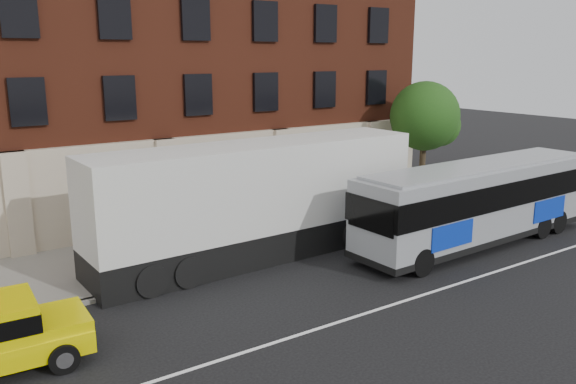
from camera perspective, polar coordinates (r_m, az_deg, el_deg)
ground at (r=17.08m, az=4.53°, el=-13.54°), size 120.00×120.00×0.00m
sidewalk at (r=24.18m, az=-8.96°, el=-5.28°), size 60.00×6.00×0.15m
kerb at (r=21.65m, az=-5.52°, el=-7.41°), size 60.00×0.25×0.15m
lane_line at (r=17.43m, az=3.48°, el=-12.92°), size 60.00×0.12×0.01m
building at (r=30.32m, az=-16.11°, el=12.53°), size 30.00×12.10×15.00m
street_tree at (r=31.66m, az=13.19°, el=6.94°), size 3.60×3.60×6.20m
city_bus at (r=25.30m, az=18.11°, el=-0.74°), size 12.40×2.99×3.38m
shipping_container at (r=22.49m, az=-2.83°, el=-0.91°), size 13.40×3.17×4.44m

